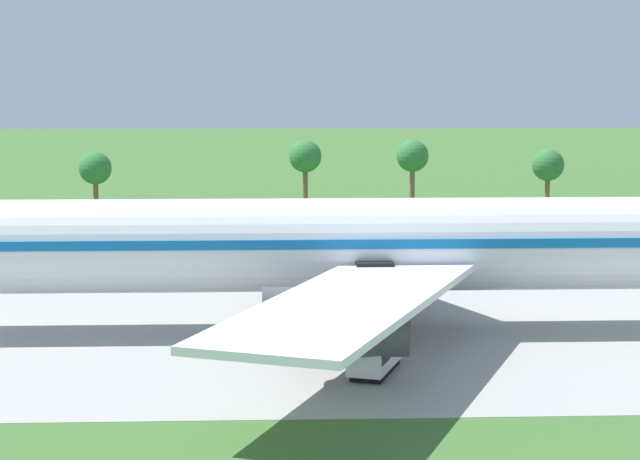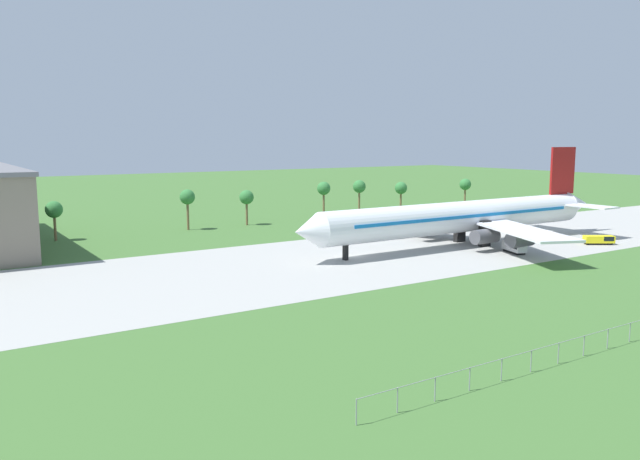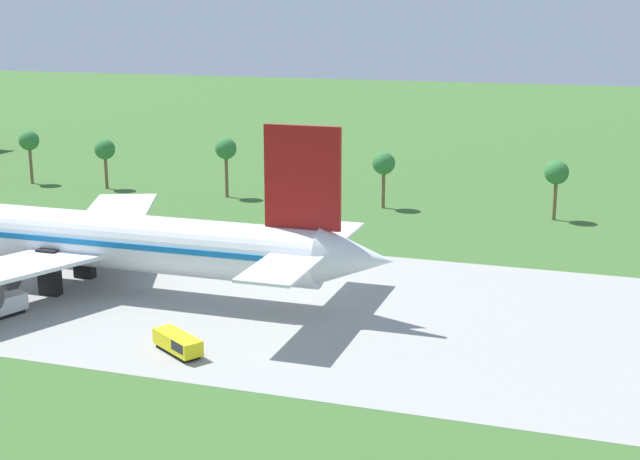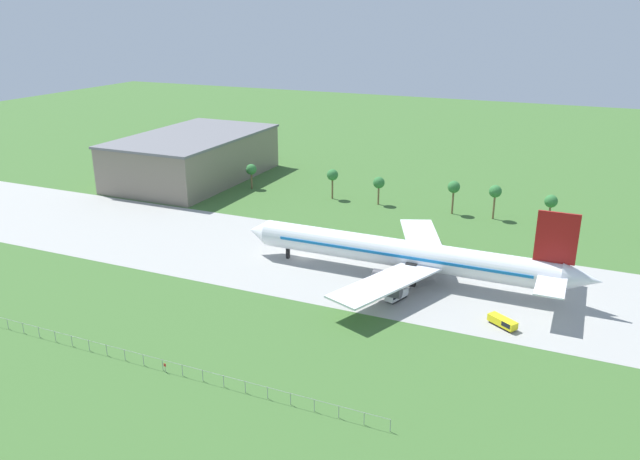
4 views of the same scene
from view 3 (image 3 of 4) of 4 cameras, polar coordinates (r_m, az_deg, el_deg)
jet_airliner at (r=105.90m, az=-16.74°, el=-0.36°), size 80.48×56.84×19.64m
fuel_truck at (r=83.63m, az=-9.01°, el=-7.20°), size 6.06×4.91×1.83m
palm_tree_row at (r=152.14m, az=-7.86°, el=4.94°), size 125.44×3.60×10.09m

